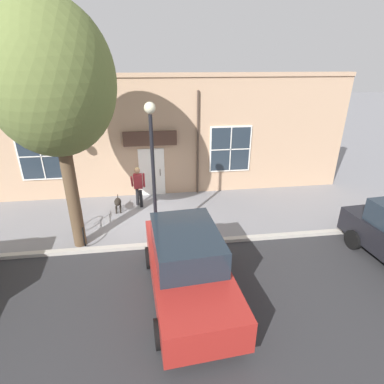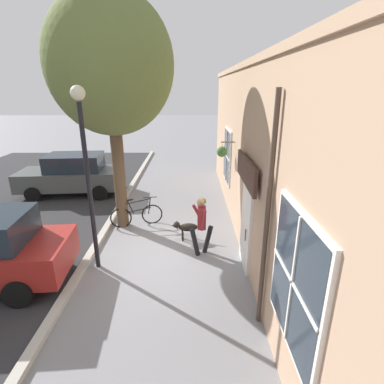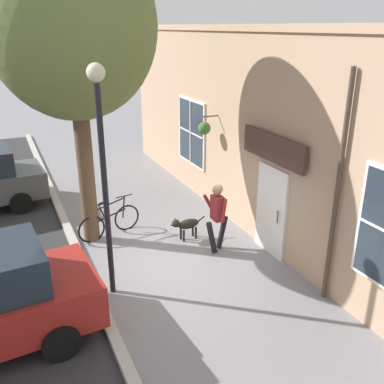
# 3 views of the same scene
# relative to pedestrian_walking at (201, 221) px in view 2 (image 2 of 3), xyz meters

# --- Properties ---
(ground_plane) EXTENTS (90.00, 90.00, 0.00)m
(ground_plane) POSITION_rel_pedestrian_walking_xyz_m (1.06, 0.20, -1.00)
(ground_plane) COLOR gray
(storefront_facade) EXTENTS (0.95, 18.00, 5.06)m
(storefront_facade) POSITION_rel_pedestrian_walking_xyz_m (-1.28, 0.20, 1.53)
(storefront_facade) COLOR tan
(storefront_facade) RESTS_ON ground_plane
(pedestrian_walking) EXTENTS (0.65, 0.55, 1.67)m
(pedestrian_walking) POSITION_rel_pedestrian_walking_xyz_m (0.00, 0.00, 0.00)
(pedestrian_walking) COLOR black
(pedestrian_walking) RESTS_ON ground_plane
(dog_on_leash) EXTENTS (0.98, 0.31, 0.63)m
(dog_on_leash) POSITION_rel_pedestrian_walking_xyz_m (0.43, -0.82, -0.59)
(dog_on_leash) COLOR black
(dog_on_leash) RESTS_ON ground_plane
(street_tree_by_curb) EXTENTS (3.64, 3.28, 7.03)m
(street_tree_by_curb) POSITION_rel_pedestrian_walking_xyz_m (2.53, -1.88, 3.92)
(street_tree_by_curb) COLOR brown
(street_tree_by_curb) RESTS_ON ground_plane
(leaning_bicycle) EXTENTS (1.69, 0.48, 1.00)m
(leaning_bicycle) POSITION_rel_pedestrian_walking_xyz_m (2.10, -1.84, -0.62)
(leaning_bicycle) COLOR black
(leaning_bicycle) RESTS_ON ground_plane
(parked_car_nearest_curb) EXTENTS (4.42, 2.18, 1.75)m
(parked_car_nearest_curb) POSITION_rel_pedestrian_walking_xyz_m (5.38, -5.05, -0.12)
(parked_car_nearest_curb) COLOR #474C4C
(parked_car_nearest_curb) RESTS_ON ground_plane
(street_lamp) EXTENTS (0.32, 0.32, 4.46)m
(street_lamp) POSITION_rel_pedestrian_walking_xyz_m (2.70, 0.63, 1.95)
(street_lamp) COLOR black
(street_lamp) RESTS_ON ground_plane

